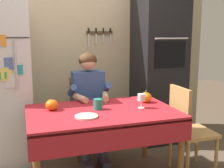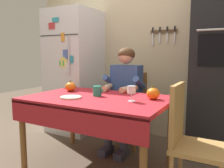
{
  "view_description": "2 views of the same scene",
  "coord_description": "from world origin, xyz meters",
  "px_view_note": "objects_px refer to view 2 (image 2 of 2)",
  "views": [
    {
      "loc": [
        -0.71,
        -2.39,
        1.47
      ],
      "look_at": [
        0.14,
        0.22,
        0.97
      ],
      "focal_mm": 45.07,
      "sensor_mm": 36.0,
      "label": 1
    },
    {
      "loc": [
        1.19,
        -1.78,
        1.16
      ],
      "look_at": [
        0.11,
        0.2,
        0.87
      ],
      "focal_mm": 36.32,
      "sensor_mm": 36.0,
      "label": 2
    }
  ],
  "objects_px": {
    "wall_oven": "(221,64)",
    "serving_tray": "(71,97)",
    "dining_table": "(96,106)",
    "chair_behind_person": "(130,105)",
    "refrigerator": "(75,72)",
    "seated_person": "(124,89)",
    "pumpkin_large": "(153,94)",
    "coffee_mug": "(97,91)",
    "pumpkin_medium": "(71,87)",
    "chair_right_side": "(189,137)",
    "wine_glass": "(132,90)"
  },
  "relations": [
    {
      "from": "serving_tray",
      "to": "coffee_mug",
      "type": "bearing_deg",
      "value": 52.71
    },
    {
      "from": "refrigerator",
      "to": "dining_table",
      "type": "xyz_separation_m",
      "value": [
        0.95,
        -0.88,
        -0.24
      ]
    },
    {
      "from": "wall_oven",
      "to": "wine_glass",
      "type": "bearing_deg",
      "value": -125.13
    },
    {
      "from": "pumpkin_large",
      "to": "coffee_mug",
      "type": "bearing_deg",
      "value": -169.05
    },
    {
      "from": "dining_table",
      "to": "chair_behind_person",
      "type": "distance_m",
      "value": 0.81
    },
    {
      "from": "pumpkin_medium",
      "to": "refrigerator",
      "type": "bearing_deg",
      "value": 124.7
    },
    {
      "from": "pumpkin_large",
      "to": "pumpkin_medium",
      "type": "height_order",
      "value": "pumpkin_large"
    },
    {
      "from": "pumpkin_medium",
      "to": "pumpkin_large",
      "type": "bearing_deg",
      "value": 0.13
    },
    {
      "from": "serving_tray",
      "to": "chair_behind_person",
      "type": "bearing_deg",
      "value": 77.58
    },
    {
      "from": "refrigerator",
      "to": "coffee_mug",
      "type": "xyz_separation_m",
      "value": [
        0.92,
        -0.82,
        -0.11
      ]
    },
    {
      "from": "chair_behind_person",
      "to": "seated_person",
      "type": "height_order",
      "value": "seated_person"
    },
    {
      "from": "wall_oven",
      "to": "seated_person",
      "type": "xyz_separation_m",
      "value": [
        -1.03,
        -0.32,
        -0.31
      ]
    },
    {
      "from": "wall_oven",
      "to": "coffee_mug",
      "type": "xyz_separation_m",
      "value": [
        -1.08,
        -0.86,
        -0.26
      ]
    },
    {
      "from": "chair_behind_person",
      "to": "chair_right_side",
      "type": "bearing_deg",
      "value": -43.7
    },
    {
      "from": "wall_oven",
      "to": "pumpkin_large",
      "type": "distance_m",
      "value": 0.95
    },
    {
      "from": "chair_behind_person",
      "to": "wine_glass",
      "type": "distance_m",
      "value": 0.95
    },
    {
      "from": "pumpkin_large",
      "to": "chair_right_side",
      "type": "bearing_deg",
      "value": -30.83
    },
    {
      "from": "refrigerator",
      "to": "pumpkin_medium",
      "type": "distance_m",
      "value": 0.88
    },
    {
      "from": "refrigerator",
      "to": "chair_behind_person",
      "type": "relative_size",
      "value": 1.94
    },
    {
      "from": "coffee_mug",
      "to": "wall_oven",
      "type": "bearing_deg",
      "value": 38.54
    },
    {
      "from": "pumpkin_medium",
      "to": "coffee_mug",
      "type": "bearing_deg",
      "value": -13.72
    },
    {
      "from": "chair_behind_person",
      "to": "serving_tray",
      "type": "xyz_separation_m",
      "value": [
        -0.21,
        -0.95,
        0.24
      ]
    },
    {
      "from": "wall_oven",
      "to": "coffee_mug",
      "type": "relative_size",
      "value": 18.28
    },
    {
      "from": "wine_glass",
      "to": "chair_right_side",
      "type": "bearing_deg",
      "value": -3.88
    },
    {
      "from": "pumpkin_medium",
      "to": "seated_person",
      "type": "bearing_deg",
      "value": 42.72
    },
    {
      "from": "serving_tray",
      "to": "refrigerator",
      "type": "bearing_deg",
      "value": 126.17
    },
    {
      "from": "chair_behind_person",
      "to": "pumpkin_large",
      "type": "xyz_separation_m",
      "value": [
        0.51,
        -0.62,
        0.28
      ]
    },
    {
      "from": "wall_oven",
      "to": "dining_table",
      "type": "bearing_deg",
      "value": -138.69
    },
    {
      "from": "dining_table",
      "to": "chair_behind_person",
      "type": "height_order",
      "value": "chair_behind_person"
    },
    {
      "from": "chair_behind_person",
      "to": "dining_table",
      "type": "bearing_deg",
      "value": -91.11
    },
    {
      "from": "refrigerator",
      "to": "wine_glass",
      "type": "bearing_deg",
      "value": -33.99
    },
    {
      "from": "serving_tray",
      "to": "pumpkin_large",
      "type": "bearing_deg",
      "value": 24.3
    },
    {
      "from": "wall_oven",
      "to": "wine_glass",
      "type": "height_order",
      "value": "wall_oven"
    },
    {
      "from": "wall_oven",
      "to": "wine_glass",
      "type": "relative_size",
      "value": 14.78
    },
    {
      "from": "coffee_mug",
      "to": "pumpkin_large",
      "type": "xyz_separation_m",
      "value": [
        0.55,
        0.11,
        0.0
      ]
    },
    {
      "from": "seated_person",
      "to": "pumpkin_large",
      "type": "relative_size",
      "value": 9.4
    },
    {
      "from": "chair_right_side",
      "to": "pumpkin_large",
      "type": "height_order",
      "value": "chair_right_side"
    },
    {
      "from": "wall_oven",
      "to": "pumpkin_medium",
      "type": "distance_m",
      "value": 1.7
    },
    {
      "from": "chair_behind_person",
      "to": "chair_right_side",
      "type": "relative_size",
      "value": 1.0
    },
    {
      "from": "chair_right_side",
      "to": "serving_tray",
      "type": "bearing_deg",
      "value": -174.82
    },
    {
      "from": "wine_glass",
      "to": "pumpkin_medium",
      "type": "bearing_deg",
      "value": 167.45
    },
    {
      "from": "pumpkin_large",
      "to": "pumpkin_medium",
      "type": "distance_m",
      "value": 0.98
    },
    {
      "from": "chair_behind_person",
      "to": "seated_person",
      "type": "xyz_separation_m",
      "value": [
        -0.0,
        -0.19,
        0.23
      ]
    },
    {
      "from": "coffee_mug",
      "to": "pumpkin_large",
      "type": "distance_m",
      "value": 0.56
    },
    {
      "from": "coffee_mug",
      "to": "serving_tray",
      "type": "relative_size",
      "value": 0.56
    },
    {
      "from": "coffee_mug",
      "to": "chair_behind_person",
      "type": "bearing_deg",
      "value": 86.63
    },
    {
      "from": "wine_glass",
      "to": "pumpkin_medium",
      "type": "height_order",
      "value": "wine_glass"
    },
    {
      "from": "chair_right_side",
      "to": "pumpkin_medium",
      "type": "distance_m",
      "value": 1.4
    },
    {
      "from": "wall_oven",
      "to": "serving_tray",
      "type": "distance_m",
      "value": 1.67
    },
    {
      "from": "chair_behind_person",
      "to": "wine_glass",
      "type": "bearing_deg",
      "value": -65.36
    }
  ]
}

